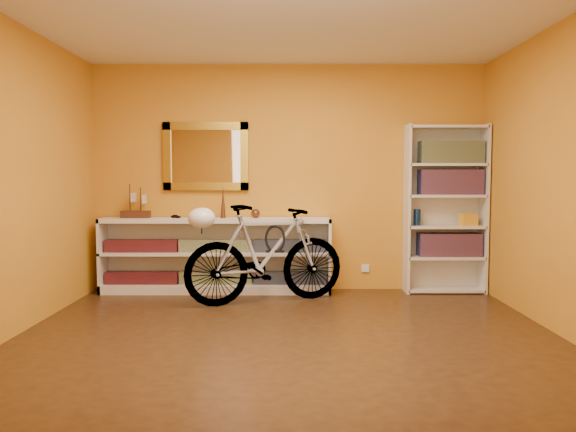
{
  "coord_description": "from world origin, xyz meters",
  "views": [
    {
      "loc": [
        0.02,
        -4.46,
        1.31
      ],
      "look_at": [
        0.0,
        0.7,
        0.95
      ],
      "focal_mm": 34.76,
      "sensor_mm": 36.0,
      "label": 1
    }
  ],
  "objects_px": {
    "console_unit": "(216,255)",
    "helmet": "(202,218)",
    "bookcase": "(445,209)",
    "bicycle": "(266,254)"
  },
  "relations": [
    {
      "from": "console_unit",
      "to": "bicycle",
      "type": "xyz_separation_m",
      "value": [
        0.59,
        -0.53,
        0.09
      ]
    },
    {
      "from": "console_unit",
      "to": "bicycle",
      "type": "bearing_deg",
      "value": -42.22
    },
    {
      "from": "bookcase",
      "to": "helmet",
      "type": "bearing_deg",
      "value": -163.25
    },
    {
      "from": "bicycle",
      "to": "helmet",
      "type": "height_order",
      "value": "bicycle"
    },
    {
      "from": "console_unit",
      "to": "bookcase",
      "type": "height_order",
      "value": "bookcase"
    },
    {
      "from": "console_unit",
      "to": "helmet",
      "type": "relative_size",
      "value": 9.53
    },
    {
      "from": "console_unit",
      "to": "bookcase",
      "type": "xyz_separation_m",
      "value": [
        2.6,
        0.03,
        0.52
      ]
    },
    {
      "from": "console_unit",
      "to": "helmet",
      "type": "height_order",
      "value": "helmet"
    },
    {
      "from": "bicycle",
      "to": "helmet",
      "type": "distance_m",
      "value": 0.78
    },
    {
      "from": "bookcase",
      "to": "bicycle",
      "type": "relative_size",
      "value": 1.08
    }
  ]
}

